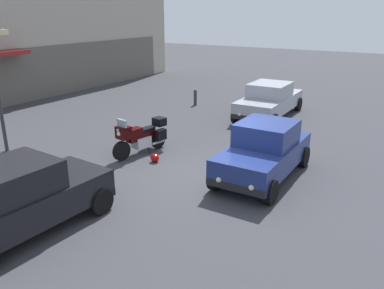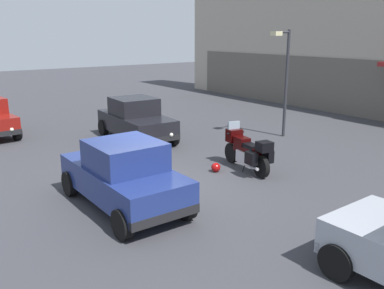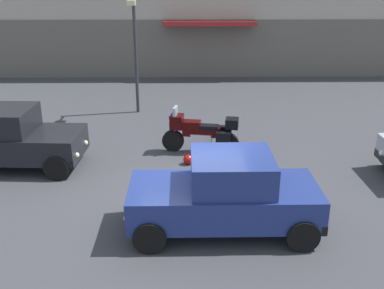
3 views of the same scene
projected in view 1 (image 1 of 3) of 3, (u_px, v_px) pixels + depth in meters
name	position (u px, v px, depth m)	size (l,w,h in m)	color
ground_plane	(219.00, 176.00, 11.45)	(80.00, 80.00, 0.00)	#38383D
motorcycle	(141.00, 136.00, 13.08)	(2.25, 0.94, 1.36)	black
helmet	(155.00, 158.00, 12.49)	(0.28, 0.28, 0.28)	#990C0C
car_hatchback_near	(22.00, 198.00, 8.37)	(3.94, 1.97, 1.64)	black
car_sedan_far	(269.00, 100.00, 17.64)	(4.60, 1.98, 1.56)	#9EA3AD
car_wagon_end	(264.00, 151.00, 11.16)	(3.88, 1.79, 1.64)	navy
bollard_curbside	(195.00, 97.00, 19.89)	(0.16, 0.16, 0.82)	#333338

